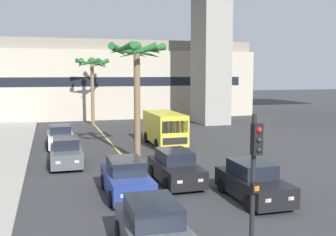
{
  "coord_description": "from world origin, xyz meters",
  "views": [
    {
      "loc": [
        -4.34,
        -0.66,
        5.18
      ],
      "look_at": [
        0.0,
        14.0,
        3.48
      ],
      "focal_mm": 43.21,
      "sensor_mm": 36.0,
      "label": 1
    }
  ],
  "objects_px": {
    "car_queue_second": "(126,179)",
    "traffic_light_median_near": "(254,175)",
    "car_queue_fifth": "(154,231)",
    "palm_tree_near_median": "(137,63)",
    "car_queue_fourth": "(60,137)",
    "palm_tree_mid_median": "(92,70)",
    "car_queue_sixth": "(175,168)",
    "delivery_van": "(164,128)",
    "car_queue_third": "(66,153)",
    "car_queue_front": "(253,182)"
  },
  "relations": [
    {
      "from": "car_queue_fourth",
      "to": "car_queue_fifth",
      "type": "distance_m",
      "value": 18.23
    },
    {
      "from": "car_queue_fourth",
      "to": "palm_tree_mid_median",
      "type": "relative_size",
      "value": 0.61
    },
    {
      "from": "car_queue_front",
      "to": "palm_tree_mid_median",
      "type": "bearing_deg",
      "value": 97.82
    },
    {
      "from": "car_queue_fourth",
      "to": "car_queue_sixth",
      "type": "distance_m",
      "value": 12.08
    },
    {
      "from": "car_queue_second",
      "to": "traffic_light_median_near",
      "type": "bearing_deg",
      "value": -77.75
    },
    {
      "from": "car_queue_third",
      "to": "car_queue_fifth",
      "type": "bearing_deg",
      "value": -81.22
    },
    {
      "from": "car_queue_sixth",
      "to": "palm_tree_mid_median",
      "type": "xyz_separation_m",
      "value": [
        -1.35,
        23.32,
        4.8
      ]
    },
    {
      "from": "car_queue_fourth",
      "to": "palm_tree_near_median",
      "type": "bearing_deg",
      "value": -49.05
    },
    {
      "from": "palm_tree_mid_median",
      "to": "palm_tree_near_median",
      "type": "bearing_deg",
      "value": -87.33
    },
    {
      "from": "car_queue_second",
      "to": "car_queue_fourth",
      "type": "bearing_deg",
      "value": 100.86
    },
    {
      "from": "car_queue_second",
      "to": "traffic_light_median_near",
      "type": "height_order",
      "value": "traffic_light_median_near"
    },
    {
      "from": "car_queue_second",
      "to": "palm_tree_mid_median",
      "type": "relative_size",
      "value": 0.61
    },
    {
      "from": "car_queue_third",
      "to": "car_queue_fifth",
      "type": "height_order",
      "value": "same"
    },
    {
      "from": "car_queue_fifth",
      "to": "delivery_van",
      "type": "bearing_deg",
      "value": 73.04
    },
    {
      "from": "delivery_van",
      "to": "palm_tree_near_median",
      "type": "distance_m",
      "value": 6.59
    },
    {
      "from": "car_queue_front",
      "to": "car_queue_fourth",
      "type": "relative_size",
      "value": 1.0
    },
    {
      "from": "palm_tree_near_median",
      "to": "palm_tree_mid_median",
      "type": "xyz_separation_m",
      "value": [
        -0.81,
        17.37,
        -0.26
      ]
    },
    {
      "from": "car_queue_fifth",
      "to": "traffic_light_median_near",
      "type": "xyz_separation_m",
      "value": [
        2.02,
        -2.07,
        1.99
      ]
    },
    {
      "from": "car_queue_third",
      "to": "palm_tree_mid_median",
      "type": "relative_size",
      "value": 0.61
    },
    {
      "from": "car_queue_sixth",
      "to": "palm_tree_mid_median",
      "type": "relative_size",
      "value": 0.61
    },
    {
      "from": "car_queue_sixth",
      "to": "palm_tree_mid_median",
      "type": "height_order",
      "value": "palm_tree_mid_median"
    },
    {
      "from": "car_queue_fifth",
      "to": "car_queue_fourth",
      "type": "bearing_deg",
      "value": 96.47
    },
    {
      "from": "car_queue_second",
      "to": "car_queue_third",
      "type": "bearing_deg",
      "value": 108.72
    },
    {
      "from": "delivery_van",
      "to": "palm_tree_near_median",
      "type": "height_order",
      "value": "palm_tree_near_median"
    },
    {
      "from": "car_queue_front",
      "to": "palm_tree_mid_median",
      "type": "distance_m",
      "value": 27.28
    },
    {
      "from": "car_queue_fourth",
      "to": "delivery_van",
      "type": "height_order",
      "value": "delivery_van"
    },
    {
      "from": "palm_tree_mid_median",
      "to": "car_queue_front",
      "type": "bearing_deg",
      "value": -82.18
    },
    {
      "from": "delivery_van",
      "to": "car_queue_front",
      "type": "bearing_deg",
      "value": -89.93
    },
    {
      "from": "car_queue_fourth",
      "to": "traffic_light_median_near",
      "type": "relative_size",
      "value": 0.98
    },
    {
      "from": "car_queue_third",
      "to": "palm_tree_near_median",
      "type": "distance_m",
      "value": 6.64
    },
    {
      "from": "car_queue_third",
      "to": "car_queue_second",
      "type": "bearing_deg",
      "value": -71.28
    },
    {
      "from": "car_queue_front",
      "to": "palm_tree_near_median",
      "type": "bearing_deg",
      "value": 107.11
    },
    {
      "from": "palm_tree_mid_median",
      "to": "traffic_light_median_near",
      "type": "bearing_deg",
      "value": -89.14
    },
    {
      "from": "car_queue_second",
      "to": "car_queue_fourth",
      "type": "xyz_separation_m",
      "value": [
        -2.35,
        12.28,
        0.0
      ]
    },
    {
      "from": "car_queue_front",
      "to": "car_queue_fifth",
      "type": "bearing_deg",
      "value": -143.7
    },
    {
      "from": "car_queue_fourth",
      "to": "palm_tree_near_median",
      "type": "distance_m",
      "value": 8.4
    },
    {
      "from": "car_queue_front",
      "to": "palm_tree_near_median",
      "type": "xyz_separation_m",
      "value": [
        -2.84,
        9.24,
        5.06
      ]
    },
    {
      "from": "car_queue_sixth",
      "to": "delivery_van",
      "type": "height_order",
      "value": "delivery_van"
    },
    {
      "from": "car_queue_sixth",
      "to": "delivery_van",
      "type": "relative_size",
      "value": 0.78
    },
    {
      "from": "car_queue_fourth",
      "to": "traffic_light_median_near",
      "type": "distance_m",
      "value": 20.69
    },
    {
      "from": "car_queue_second",
      "to": "palm_tree_near_median",
      "type": "relative_size",
      "value": 0.58
    },
    {
      "from": "car_queue_second",
      "to": "palm_tree_mid_median",
      "type": "distance_m",
      "value": 25.07
    },
    {
      "from": "car_queue_second",
      "to": "car_queue_sixth",
      "type": "xyz_separation_m",
      "value": [
        2.58,
        1.25,
        0.0
      ]
    },
    {
      "from": "car_queue_third",
      "to": "palm_tree_mid_median",
      "type": "xyz_separation_m",
      "value": [
        3.44,
        18.05,
        4.8
      ]
    },
    {
      "from": "car_queue_sixth",
      "to": "delivery_van",
      "type": "bearing_deg",
      "value": 76.93
    },
    {
      "from": "car_queue_front",
      "to": "car_queue_second",
      "type": "height_order",
      "value": "same"
    },
    {
      "from": "traffic_light_median_near",
      "to": "delivery_van",
      "type": "bearing_deg",
      "value": 80.59
    },
    {
      "from": "car_queue_fourth",
      "to": "car_queue_sixth",
      "type": "xyz_separation_m",
      "value": [
        4.93,
        -11.02,
        0.0
      ]
    },
    {
      "from": "car_queue_second",
      "to": "car_queue_sixth",
      "type": "height_order",
      "value": "same"
    },
    {
      "from": "car_queue_fifth",
      "to": "palm_tree_near_median",
      "type": "bearing_deg",
      "value": 79.82
    }
  ]
}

